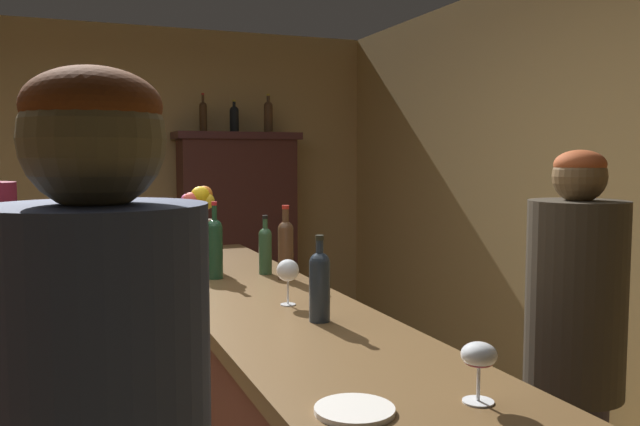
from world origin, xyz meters
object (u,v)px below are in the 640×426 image
object	(u,v)px
display_cabinet	(238,233)
wine_bottle_syrah	(215,246)
display_bottle_midleft	(234,118)
display_bottle_center	(268,115)
bar_counter	(262,425)
wine_bottle_riesling	(265,248)
flower_arrangement	(200,228)
wine_glass_mid	(200,238)
wine_glass_front	(288,271)
wine_bottle_pinot	(320,283)
wine_glass_rear	(479,358)
cheese_plate	(355,410)
wine_bottle_chardonnay	(286,247)
bartender	(573,371)
display_bottle_left	(203,115)

from	to	relation	value
display_cabinet	wine_bottle_syrah	xyz separation A→B (m)	(-0.79, -2.66, 0.27)
display_bottle_midleft	display_bottle_center	xyz separation A→B (m)	(0.30, 0.00, 0.03)
bar_counter	display_cabinet	world-z (taller)	display_cabinet
bar_counter	display_cabinet	size ratio (longest dim) A/B	1.65
wine_bottle_riesling	flower_arrangement	xyz separation A→B (m)	(-0.26, 0.20, 0.08)
wine_bottle_syrah	wine_bottle_riesling	bearing A→B (deg)	6.57
display_cabinet	wine_bottle_riesling	distance (m)	2.70
wine_bottle_riesling	wine_glass_mid	size ratio (longest dim) A/B	1.75
wine_glass_front	flower_arrangement	size ratio (longest dim) A/B	0.42
wine_glass_mid	display_bottle_center	bearing A→B (deg)	63.82
wine_bottle_riesling	display_bottle_center	bearing A→B (deg)	72.55
wine_bottle_pinot	wine_glass_rear	size ratio (longest dim) A/B	2.10
display_cabinet	cheese_plate	size ratio (longest dim) A/B	10.46
bar_counter	display_cabinet	xyz separation A→B (m)	(0.70, 3.07, 0.40)
display_bottle_center	wine_bottle_pinot	bearing A→B (deg)	-104.53
flower_arrangement	cheese_plate	world-z (taller)	flower_arrangement
wine_bottle_pinot	wine_bottle_syrah	xyz separation A→B (m)	(-0.15, 0.88, 0.02)
bar_counter	wine_bottle_chardonnay	xyz separation A→B (m)	(0.19, 0.27, 0.67)
wine_glass_mid	display_bottle_center	world-z (taller)	display_bottle_center
wine_bottle_pinot	wine_glass_front	distance (m)	0.26
wine_bottle_syrah	display_bottle_midleft	bearing A→B (deg)	73.93
wine_bottle_riesling	wine_glass_front	world-z (taller)	wine_bottle_riesling
bar_counter	flower_arrangement	xyz separation A→B (m)	(-0.11, 0.63, 0.73)
wine_bottle_syrah	wine_glass_front	world-z (taller)	wine_bottle_syrah
flower_arrangement	display_bottle_midleft	world-z (taller)	display_bottle_midleft
flower_arrangement	wine_bottle_pinot	bearing A→B (deg)	-81.30
display_cabinet	wine_bottle_chardonnay	distance (m)	2.85
display_cabinet	wine_bottle_chardonnay	size ratio (longest dim) A/B	5.50
wine_bottle_pinot	wine_glass_front	size ratio (longest dim) A/B	1.69
wine_bottle_chardonnay	bar_counter	bearing A→B (deg)	-125.70
wine_bottle_riesling	flower_arrangement	distance (m)	0.34
wine_glass_front	bartender	bearing A→B (deg)	-35.68
flower_arrangement	display_bottle_center	world-z (taller)	display_bottle_center
wine_glass_mid	display_bottle_left	bearing A→B (deg)	77.66
display_bottle_midleft	bar_counter	bearing A→B (deg)	-102.46
display_cabinet	wine_glass_front	distance (m)	3.35
wine_bottle_pinot	cheese_plate	size ratio (longest dim) A/B	1.65
display_cabinet	display_bottle_center	world-z (taller)	display_bottle_center
wine_glass_front	wine_bottle_pinot	bearing A→B (deg)	-85.65
wine_bottle_chardonnay	wine_glass_front	world-z (taller)	wine_bottle_chardonnay
display_bottle_left	cheese_plate	bearing A→B (deg)	-97.55
wine_glass_rear	display_bottle_midleft	xyz separation A→B (m)	(0.56, 4.33, 0.76)
display_cabinet	display_bottle_midleft	distance (m)	0.98
bar_counter	display_bottle_left	world-z (taller)	display_bottle_left
wine_bottle_riesling	wine_glass_rear	xyz separation A→B (m)	(-0.03, -1.70, -0.02)
bar_counter	wine_glass_front	xyz separation A→B (m)	(0.04, -0.21, 0.65)
wine_bottle_riesling	display_bottle_midleft	distance (m)	2.79
wine_bottle_riesling	cheese_plate	distance (m)	1.68
wine_bottle_chardonnay	display_cabinet	bearing A→B (deg)	79.80
bar_counter	wine_glass_mid	bearing A→B (deg)	92.22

